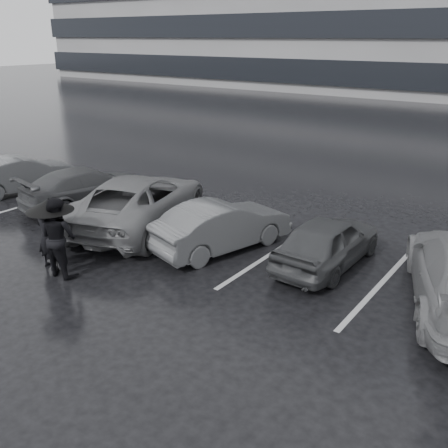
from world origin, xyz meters
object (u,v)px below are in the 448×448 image
at_px(car_west_b, 139,201).
at_px(pedestrian_left, 47,236).
at_px(car_west_d, 21,174).
at_px(pedestrian_right, 59,237).
at_px(car_west_a, 222,225).
at_px(car_main, 328,241).
at_px(car_west_c, 87,187).

relative_size(car_west_b, pedestrian_left, 3.33).
xyz_separation_m(car_west_d, pedestrian_right, (6.57, -3.32, 0.30)).
height_order(car_west_a, pedestrian_left, pedestrian_left).
relative_size(car_main, pedestrian_left, 2.22).
bearing_deg(car_main, car_west_a, 15.02).
relative_size(car_west_c, car_west_d, 1.13).
xyz_separation_m(pedestrian_left, pedestrian_right, (0.54, -0.05, 0.11)).
relative_size(car_west_d, pedestrian_right, 2.03).
bearing_deg(pedestrian_right, pedestrian_left, -8.36).
bearing_deg(pedestrian_left, car_west_a, -124.70).
distance_m(car_main, car_west_a, 2.69).
height_order(car_main, car_west_d, car_west_d).
bearing_deg(car_west_c, car_west_d, 15.37).
distance_m(car_main, pedestrian_left, 6.55).
height_order(car_west_c, pedestrian_right, pedestrian_right).
bearing_deg(car_west_b, pedestrian_right, 84.86).
height_order(car_west_a, pedestrian_right, pedestrian_right).
xyz_separation_m(car_west_d, pedestrian_left, (6.03, -3.27, 0.19)).
bearing_deg(pedestrian_left, pedestrian_right, 178.21).
xyz_separation_m(car_west_b, car_west_d, (-5.77, 0.02, -0.13)).
bearing_deg(pedestrian_left, car_main, -139.11).
relative_size(car_west_a, car_west_b, 0.71).
height_order(car_west_a, car_west_b, car_west_b).
relative_size(car_west_a, car_west_d, 1.02).
relative_size(car_main, car_west_d, 0.96).
bearing_deg(car_west_c, car_west_a, -173.21).
distance_m(car_west_c, car_west_d, 3.10).
bearing_deg(pedestrian_left, car_west_d, -24.68).
distance_m(car_west_b, pedestrian_left, 3.26).
bearing_deg(pedestrian_right, car_west_b, -79.13).
height_order(car_main, pedestrian_right, pedestrian_right).
bearing_deg(car_west_b, pedestrian_left, 75.83).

